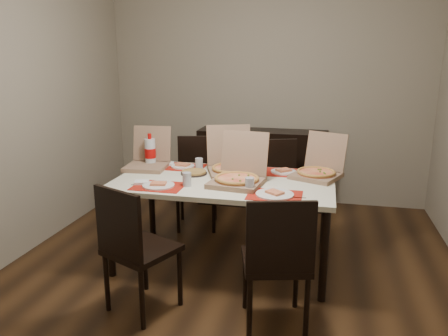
# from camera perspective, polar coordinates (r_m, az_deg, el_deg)

# --- Properties ---
(ground) EXTENTS (3.80, 4.00, 0.02)m
(ground) POSITION_cam_1_polar(r_m,az_deg,el_deg) (3.75, 0.84, -13.55)
(ground) COLOR #3F2713
(ground) RESTS_ON ground
(room_walls) EXTENTS (3.84, 4.02, 2.62)m
(room_walls) POSITION_cam_1_polar(r_m,az_deg,el_deg) (3.73, 2.39, 14.20)
(room_walls) COLOR gray
(room_walls) RESTS_ON ground
(sideboard) EXTENTS (1.50, 0.40, 0.90)m
(sideboard) POSITION_cam_1_polar(r_m,az_deg,el_deg) (5.23, 4.98, 0.04)
(sideboard) COLOR black
(sideboard) RESTS_ON ground
(dining_table) EXTENTS (1.80, 1.00, 0.75)m
(dining_table) POSITION_cam_1_polar(r_m,az_deg,el_deg) (3.65, -0.00, -2.53)
(dining_table) COLOR beige
(dining_table) RESTS_ON ground
(chair_near_left) EXTENTS (0.56, 0.56, 0.93)m
(chair_near_left) POSITION_cam_1_polar(r_m,az_deg,el_deg) (3.06, -11.73, -9.81)
(chair_near_left) COLOR black
(chair_near_left) RESTS_ON ground
(chair_near_right) EXTENTS (0.51, 0.51, 0.93)m
(chair_near_right) POSITION_cam_1_polar(r_m,az_deg,el_deg) (2.84, 6.95, -11.57)
(chair_near_right) COLOR black
(chair_near_right) RESTS_ON ground
(chair_far_left) EXTENTS (0.50, 0.50, 0.93)m
(chair_far_left) POSITION_cam_1_polar(r_m,az_deg,el_deg) (4.58, -3.51, -1.24)
(chair_far_left) COLOR black
(chair_far_left) RESTS_ON ground
(chair_far_right) EXTENTS (0.53, 0.53, 0.93)m
(chair_far_right) POSITION_cam_1_polar(r_m,az_deg,el_deg) (4.43, 7.08, -1.86)
(chair_far_right) COLOR black
(chair_far_right) RESTS_ON ground
(setting_near_left) EXTENTS (0.48, 0.30, 0.11)m
(setting_near_left) POSITION_cam_1_polar(r_m,az_deg,el_deg) (3.48, -7.89, -2.03)
(setting_near_left) COLOR #B1160B
(setting_near_left) RESTS_ON dining_table
(setting_near_right) EXTENTS (0.46, 0.30, 0.11)m
(setting_near_right) POSITION_cam_1_polar(r_m,az_deg,el_deg) (3.26, 5.83, -3.12)
(setting_near_right) COLOR #B1160B
(setting_near_right) RESTS_ON dining_table
(setting_far_left) EXTENTS (0.45, 0.30, 0.11)m
(setting_far_left) POSITION_cam_1_polar(r_m,az_deg,el_deg) (4.03, -5.07, 0.34)
(setting_far_left) COLOR #B1160B
(setting_far_left) RESTS_ON dining_table
(setting_far_right) EXTENTS (0.51, 0.30, 0.11)m
(setting_far_right) POSITION_cam_1_polar(r_m,az_deg,el_deg) (3.87, 6.88, -0.26)
(setting_far_right) COLOR #B1160B
(setting_far_right) RESTS_ON dining_table
(napkin_loose) EXTENTS (0.16, 0.16, 0.02)m
(napkin_loose) POSITION_cam_1_polar(r_m,az_deg,el_deg) (3.55, 1.57, -1.75)
(napkin_loose) COLOR white
(napkin_loose) RESTS_ON dining_table
(pizza_box_center) EXTENTS (0.45, 0.49, 0.40)m
(pizza_box_center) POSITION_cam_1_polar(r_m,az_deg,el_deg) (3.50, 1.86, -1.13)
(pizza_box_center) COLOR #83634B
(pizza_box_center) RESTS_ON dining_table
(pizza_box_right) EXTENTS (0.49, 0.51, 0.36)m
(pizza_box_right) POSITION_cam_1_polar(r_m,az_deg,el_deg) (3.78, 12.16, -0.33)
(pizza_box_right) COLOR #83634B
(pizza_box_right) RESTS_ON dining_table
(pizza_box_left) EXTENTS (0.39, 0.42, 0.36)m
(pizza_box_left) POSITION_cam_1_polar(r_m,az_deg,el_deg) (4.07, -9.90, 0.90)
(pizza_box_left) COLOR #83634B
(pizza_box_left) RESTS_ON dining_table
(pizza_box_extra) EXTENTS (0.53, 0.55, 0.40)m
(pizza_box_extra) POSITION_cam_1_polar(r_m,az_deg,el_deg) (3.81, 0.99, 0.19)
(pizza_box_extra) COLOR #83634B
(pizza_box_extra) RESTS_ON dining_table
(faina_plate) EXTENTS (0.23, 0.23, 0.03)m
(faina_plate) POSITION_cam_1_polar(r_m,az_deg,el_deg) (3.80, -3.94, -0.60)
(faina_plate) COLOR black
(faina_plate) RESTS_ON dining_table
(dip_bowl) EXTENTS (0.13, 0.13, 0.03)m
(dip_bowl) POSITION_cam_1_polar(r_m,az_deg,el_deg) (3.83, 1.14, -0.45)
(dip_bowl) COLOR white
(dip_bowl) RESTS_ON dining_table
(soda_bottle) EXTENTS (0.10, 0.10, 0.31)m
(soda_bottle) POSITION_cam_1_polar(r_m,az_deg,el_deg) (4.11, -9.61, 2.03)
(soda_bottle) COLOR silver
(soda_bottle) RESTS_ON dining_table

